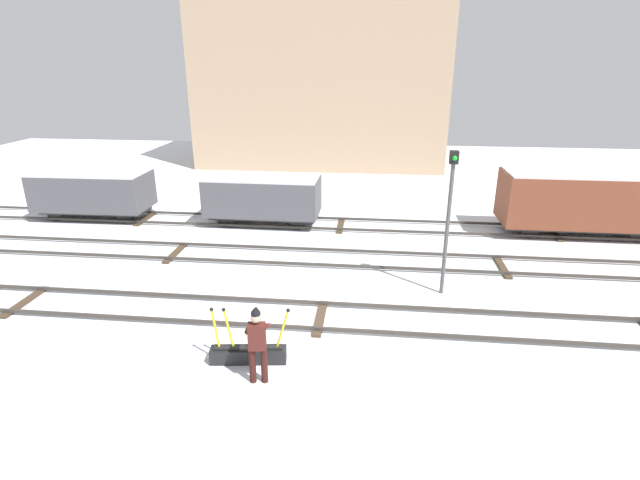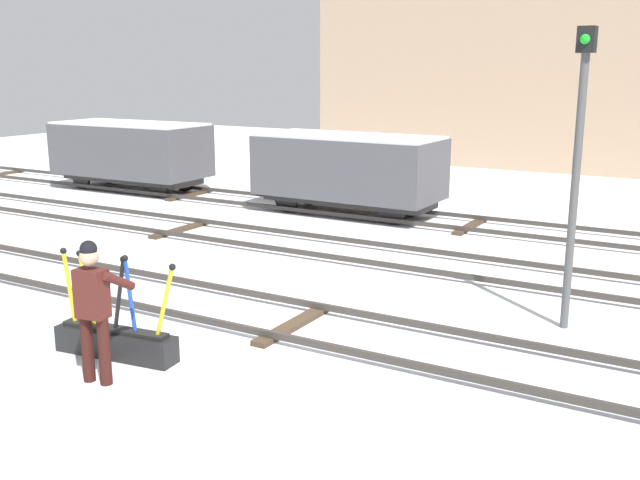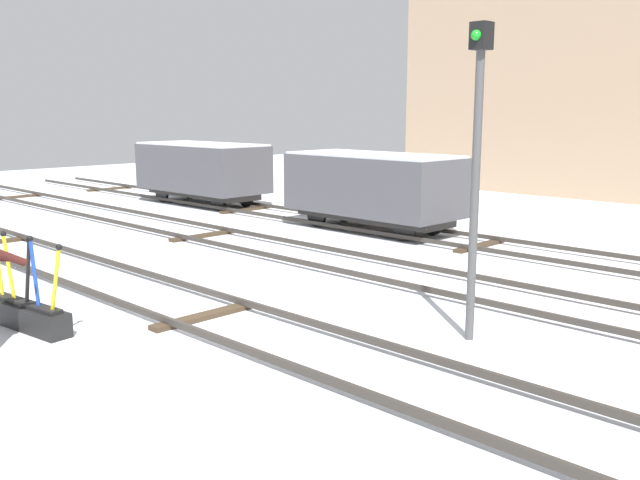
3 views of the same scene
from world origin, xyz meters
name	(u,v)px [view 2 (image 2 of 3)]	position (x,y,z in m)	size (l,w,h in m)	color
ground_plane	(294,327)	(0.00, 0.00, 0.00)	(60.00, 60.00, 0.00)	silver
track_main_line	(294,320)	(0.00, 0.00, 0.11)	(44.00, 1.94, 0.18)	#38332D
track_siding_near	(407,258)	(0.00, 4.23, 0.11)	(44.00, 1.94, 0.18)	#38332D
track_siding_far	(470,224)	(0.00, 8.07, 0.11)	(44.00, 1.94, 0.18)	#38332D
switch_lever_frame	(116,339)	(-1.47, -2.19, 0.25)	(1.92, 0.58, 1.45)	black
rail_worker	(94,303)	(-1.06, -2.89, 1.04)	(0.60, 0.70, 1.82)	#351511
signal_post	(578,153)	(3.54, 2.03, 2.65)	(0.24, 0.32, 4.39)	#4C4C4C
apartment_building	(536,27)	(-2.31, 22.03, 5.35)	(16.35, 7.08, 10.68)	tan
freight_car_back_track	(348,168)	(-3.37, 8.07, 1.23)	(4.86, 2.19, 2.10)	#2D2B28
freight_car_far_end	(131,151)	(-11.11, 8.07, 1.24)	(4.96, 2.28, 2.12)	#2D2B28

